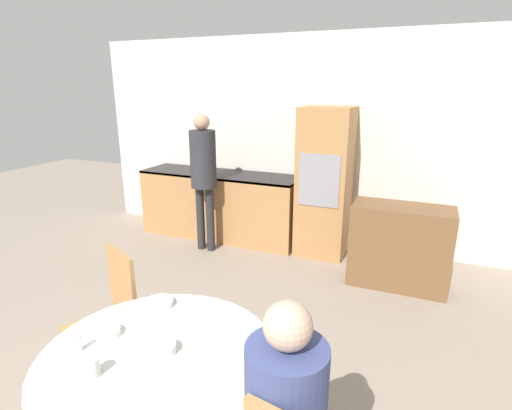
{
  "coord_description": "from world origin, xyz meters",
  "views": [
    {
      "loc": [
        1.25,
        -0.19,
        2.0
      ],
      "look_at": [
        0.04,
        2.64,
        1.07
      ],
      "focal_mm": 28.0,
      "sensor_mm": 36.0,
      "label": 1
    }
  ],
  "objects_px": {
    "person_standing": "(203,168)",
    "sideboard": "(399,246)",
    "cup": "(92,367)",
    "dining_table": "(161,387)",
    "oven_unit": "(325,183)",
    "bowl_centre": "(159,303)",
    "chair_far_left": "(112,312)",
    "bowl_far": "(107,332)",
    "bowl_near": "(163,348)"
  },
  "relations": [
    {
      "from": "person_standing",
      "to": "sideboard",
      "type": "bearing_deg",
      "value": -1.01
    },
    {
      "from": "sideboard",
      "to": "cup",
      "type": "bearing_deg",
      "value": -111.57
    },
    {
      "from": "sideboard",
      "to": "dining_table",
      "type": "height_order",
      "value": "sideboard"
    },
    {
      "from": "oven_unit",
      "to": "bowl_centre",
      "type": "bearing_deg",
      "value": -96.27
    },
    {
      "from": "person_standing",
      "to": "cup",
      "type": "distance_m",
      "value": 3.19
    },
    {
      "from": "oven_unit",
      "to": "dining_table",
      "type": "bearing_deg",
      "value": -90.83
    },
    {
      "from": "sideboard",
      "to": "person_standing",
      "type": "distance_m",
      "value": 2.37
    },
    {
      "from": "sideboard",
      "to": "dining_table",
      "type": "xyz_separation_m",
      "value": [
        -0.98,
        -2.68,
        0.1
      ]
    },
    {
      "from": "person_standing",
      "to": "bowl_centre",
      "type": "relative_size",
      "value": 10.23
    },
    {
      "from": "dining_table",
      "to": "chair_far_left",
      "type": "relative_size",
      "value": 1.25
    },
    {
      "from": "oven_unit",
      "to": "chair_far_left",
      "type": "distance_m",
      "value": 2.9
    },
    {
      "from": "oven_unit",
      "to": "person_standing",
      "type": "distance_m",
      "value": 1.46
    },
    {
      "from": "cup",
      "to": "bowl_far",
      "type": "relative_size",
      "value": 0.64
    },
    {
      "from": "bowl_near",
      "to": "cup",
      "type": "bearing_deg",
      "value": -127.27
    },
    {
      "from": "oven_unit",
      "to": "bowl_near",
      "type": "height_order",
      "value": "oven_unit"
    },
    {
      "from": "oven_unit",
      "to": "cup",
      "type": "distance_m",
      "value": 3.47
    },
    {
      "from": "cup",
      "to": "bowl_far",
      "type": "height_order",
      "value": "cup"
    },
    {
      "from": "person_standing",
      "to": "bowl_centre",
      "type": "xyz_separation_m",
      "value": [
        1.05,
        -2.35,
        -0.31
      ]
    },
    {
      "from": "sideboard",
      "to": "chair_far_left",
      "type": "xyz_separation_m",
      "value": [
        -1.7,
        -2.23,
        0.1
      ]
    },
    {
      "from": "bowl_centre",
      "to": "cup",
      "type": "bearing_deg",
      "value": -82.12
    },
    {
      "from": "dining_table",
      "to": "person_standing",
      "type": "bearing_deg",
      "value": 115.78
    },
    {
      "from": "person_standing",
      "to": "bowl_far",
      "type": "relative_size",
      "value": 12.15
    },
    {
      "from": "person_standing",
      "to": "bowl_near",
      "type": "relative_size",
      "value": 12.93
    },
    {
      "from": "chair_far_left",
      "to": "bowl_near",
      "type": "height_order",
      "value": "chair_far_left"
    },
    {
      "from": "chair_far_left",
      "to": "bowl_near",
      "type": "distance_m",
      "value": 0.89
    },
    {
      "from": "sideboard",
      "to": "bowl_centre",
      "type": "xyz_separation_m",
      "value": [
        -1.24,
        -2.31,
        0.32
      ]
    },
    {
      "from": "cup",
      "to": "chair_far_left",
      "type": "bearing_deg",
      "value": 128.21
    },
    {
      "from": "cup",
      "to": "bowl_near",
      "type": "bearing_deg",
      "value": 52.73
    },
    {
      "from": "oven_unit",
      "to": "person_standing",
      "type": "height_order",
      "value": "oven_unit"
    },
    {
      "from": "bowl_far",
      "to": "bowl_centre",
      "type": "bearing_deg",
      "value": 77.64
    },
    {
      "from": "sideboard",
      "to": "bowl_far",
      "type": "distance_m",
      "value": 2.98
    },
    {
      "from": "oven_unit",
      "to": "dining_table",
      "type": "xyz_separation_m",
      "value": [
        -0.05,
        -3.22,
        -0.36
      ]
    },
    {
      "from": "bowl_near",
      "to": "bowl_centre",
      "type": "xyz_separation_m",
      "value": [
        -0.28,
        0.36,
        -0.01
      ]
    },
    {
      "from": "person_standing",
      "to": "bowl_centre",
      "type": "distance_m",
      "value": 2.59
    },
    {
      "from": "chair_far_left",
      "to": "bowl_near",
      "type": "xyz_separation_m",
      "value": [
        0.74,
        -0.43,
        0.23
      ]
    },
    {
      "from": "dining_table",
      "to": "bowl_far",
      "type": "relative_size",
      "value": 8.54
    },
    {
      "from": "bowl_far",
      "to": "bowl_near",
      "type": "bearing_deg",
      "value": -0.76
    },
    {
      "from": "oven_unit",
      "to": "bowl_far",
      "type": "xyz_separation_m",
      "value": [
        -0.39,
        -3.2,
        -0.14
      ]
    },
    {
      "from": "sideboard",
      "to": "bowl_near",
      "type": "height_order",
      "value": "sideboard"
    },
    {
      "from": "dining_table",
      "to": "cup",
      "type": "distance_m",
      "value": 0.39
    },
    {
      "from": "bowl_near",
      "to": "bowl_centre",
      "type": "bearing_deg",
      "value": 128.49
    },
    {
      "from": "chair_far_left",
      "to": "bowl_near",
      "type": "bearing_deg",
      "value": -4.76
    },
    {
      "from": "bowl_far",
      "to": "cup",
      "type": "bearing_deg",
      "value": -58.49
    },
    {
      "from": "dining_table",
      "to": "bowl_centre",
      "type": "relative_size",
      "value": 7.18
    },
    {
      "from": "sideboard",
      "to": "cup",
      "type": "xyz_separation_m",
      "value": [
        -1.16,
        -2.92,
        0.34
      ]
    },
    {
      "from": "sideboard",
      "to": "person_standing",
      "type": "height_order",
      "value": "person_standing"
    },
    {
      "from": "dining_table",
      "to": "bowl_near",
      "type": "relative_size",
      "value": 9.09
    },
    {
      "from": "oven_unit",
      "to": "dining_table",
      "type": "distance_m",
      "value": 3.24
    },
    {
      "from": "chair_far_left",
      "to": "oven_unit",
      "type": "bearing_deg",
      "value": 99.83
    },
    {
      "from": "person_standing",
      "to": "bowl_far",
      "type": "xyz_separation_m",
      "value": [
        0.97,
        -2.7,
        -0.31
      ]
    }
  ]
}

